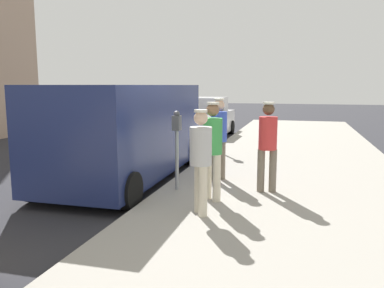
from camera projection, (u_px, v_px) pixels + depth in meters
The scene contains 10 objects.
ground_plane at pixel (111, 194), 7.78m from camera, with size 80.00×80.00×0.00m, color #2D2D33.
sidewalk_slab at pixel (291, 204), 6.85m from camera, with size 5.00×32.00×0.15m, color #9E998E.
parking_meter_near at pixel (177, 137), 7.38m from camera, with size 0.14×0.18×1.52m.
parking_meter_far at pixel (221, 118), 11.43m from camera, with size 0.14×0.18×1.52m.
pedestrian_in_blue at pixel (219, 134), 8.15m from camera, with size 0.34×0.34×1.72m.
pedestrian_in_green at pixel (212, 145), 6.70m from camera, with size 0.34×0.34×1.71m.
pedestrian_in_gray at pixel (201, 156), 5.96m from camera, with size 0.34×0.34×1.63m.
pedestrian_in_red at pixel (268, 141), 7.23m from camera, with size 0.36×0.34×1.69m.
parked_van at pixel (127, 130), 8.77m from camera, with size 2.16×5.22×2.15m.
parked_sedan_ahead at pixel (203, 120), 15.94m from camera, with size 2.01×4.43×1.65m.
Camera 1 is at (3.58, -6.84, 2.14)m, focal length 36.47 mm.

